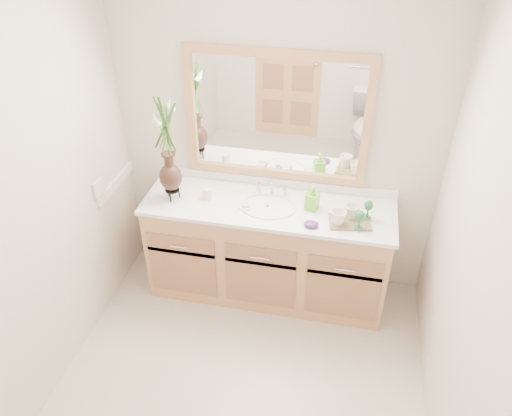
% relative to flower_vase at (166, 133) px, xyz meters
% --- Properties ---
extents(floor, '(2.60, 2.60, 0.00)m').
position_rel_flower_vase_xyz_m(floor, '(0.71, -0.95, -1.36)').
color(floor, beige).
rests_on(floor, ground).
extents(ceiling, '(2.40, 2.60, 0.02)m').
position_rel_flower_vase_xyz_m(ceiling, '(0.71, -0.95, 1.04)').
color(ceiling, white).
rests_on(ceiling, wall_back).
extents(wall_back, '(2.40, 0.02, 2.40)m').
position_rel_flower_vase_xyz_m(wall_back, '(0.71, 0.35, -0.16)').
color(wall_back, silver).
rests_on(wall_back, floor).
extents(wall_left, '(0.02, 2.60, 2.40)m').
position_rel_flower_vase_xyz_m(wall_left, '(-0.49, -0.95, -0.16)').
color(wall_left, silver).
rests_on(wall_left, floor).
extents(wall_right, '(0.02, 2.60, 2.40)m').
position_rel_flower_vase_xyz_m(wall_right, '(1.91, -0.95, -0.16)').
color(wall_right, silver).
rests_on(wall_right, floor).
extents(vanity, '(1.80, 0.55, 0.80)m').
position_rel_flower_vase_xyz_m(vanity, '(0.71, 0.06, -0.96)').
color(vanity, tan).
rests_on(vanity, floor).
extents(counter, '(1.84, 0.57, 0.03)m').
position_rel_flower_vase_xyz_m(counter, '(0.71, 0.06, -0.55)').
color(counter, white).
rests_on(counter, vanity).
extents(sink, '(0.38, 0.34, 0.23)m').
position_rel_flower_vase_xyz_m(sink, '(0.71, 0.04, -0.59)').
color(sink, white).
rests_on(sink, counter).
extents(mirror, '(1.32, 0.04, 0.97)m').
position_rel_flower_vase_xyz_m(mirror, '(0.71, 0.32, 0.04)').
color(mirror, white).
rests_on(mirror, wall_back).
extents(switch_plate, '(0.02, 0.12, 0.12)m').
position_rel_flower_vase_xyz_m(switch_plate, '(-0.48, -0.19, -0.38)').
color(switch_plate, white).
rests_on(switch_plate, wall_left).
extents(flower_vase, '(0.19, 0.19, 0.79)m').
position_rel_flower_vase_xyz_m(flower_vase, '(0.00, 0.00, 0.00)').
color(flower_vase, black).
rests_on(flower_vase, counter).
extents(tumbler, '(0.07, 0.07, 0.08)m').
position_rel_flower_vase_xyz_m(tumbler, '(0.25, 0.06, -0.49)').
color(tumbler, white).
rests_on(tumbler, counter).
extents(soap_dish, '(0.09, 0.09, 0.03)m').
position_rel_flower_vase_xyz_m(soap_dish, '(0.55, -0.01, -0.52)').
color(soap_dish, white).
rests_on(soap_dish, counter).
extents(soap_bottle, '(0.10, 0.10, 0.17)m').
position_rel_flower_vase_xyz_m(soap_bottle, '(1.02, 0.08, -0.45)').
color(soap_bottle, '#6ED231').
rests_on(soap_bottle, counter).
extents(purple_dish, '(0.12, 0.10, 0.04)m').
position_rel_flower_vase_xyz_m(purple_dish, '(1.04, -0.13, -0.52)').
color(purple_dish, '#522267').
rests_on(purple_dish, counter).
extents(tray, '(0.31, 0.24, 0.01)m').
position_rel_flower_vase_xyz_m(tray, '(1.30, -0.03, -0.53)').
color(tray, brown).
rests_on(tray, counter).
extents(mug_left, '(0.14, 0.13, 0.11)m').
position_rel_flower_vase_xyz_m(mug_left, '(1.22, -0.08, -0.47)').
color(mug_left, white).
rests_on(mug_left, tray).
extents(mug_right, '(0.14, 0.14, 0.10)m').
position_rel_flower_vase_xyz_m(mug_right, '(1.31, 0.02, -0.47)').
color(mug_right, white).
rests_on(mug_right, tray).
extents(goblet_front, '(0.06, 0.06, 0.14)m').
position_rel_flower_vase_xyz_m(goblet_front, '(1.36, -0.10, -0.43)').
color(goblet_front, '#246D3B').
rests_on(goblet_front, tray).
extents(goblet_back, '(0.06, 0.06, 0.14)m').
position_rel_flower_vase_xyz_m(goblet_back, '(1.41, 0.03, -0.42)').
color(goblet_back, '#246D3B').
rests_on(goblet_back, tray).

